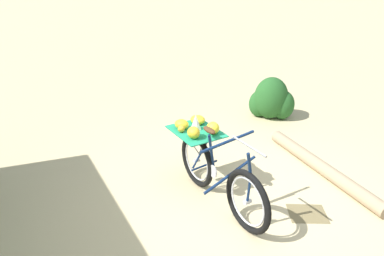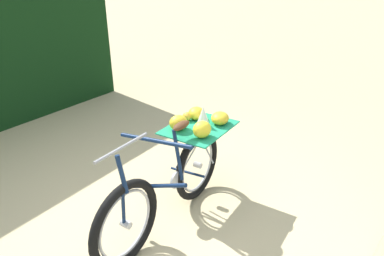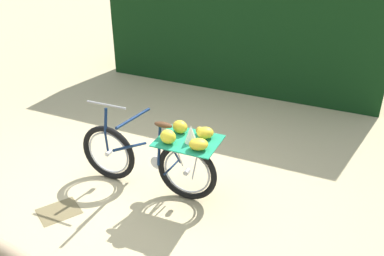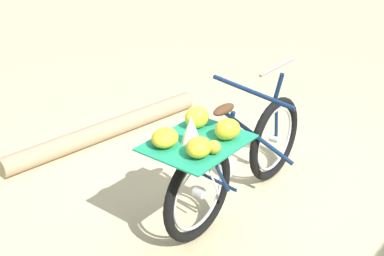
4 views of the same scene
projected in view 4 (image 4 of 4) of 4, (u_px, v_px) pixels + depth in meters
ground_plane at (239, 195)px, 4.29m from camera, size 60.00×60.00×0.00m
bicycle at (231, 156)px, 3.88m from camera, size 1.22×1.66×1.03m
fallen_log at (106, 130)px, 5.17m from camera, size 1.08×2.08×0.18m
path_stone at (157, 112)px, 5.65m from camera, size 0.19×0.16×0.12m
leaf_litter_patch at (210, 142)px, 5.12m from camera, size 0.44×0.36×0.01m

